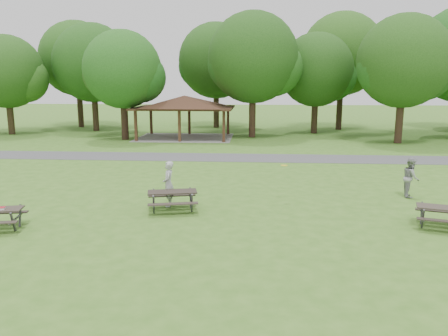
# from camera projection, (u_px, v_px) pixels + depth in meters

# --- Properties ---
(ground) EXTENTS (160.00, 160.00, 0.00)m
(ground) POSITION_uv_depth(u_px,v_px,m) (187.00, 226.00, 15.40)
(ground) COLOR #3E6E1F
(ground) RESTS_ON ground
(asphalt_path) EXTENTS (120.00, 3.20, 0.02)m
(asphalt_path) POSITION_uv_depth(u_px,v_px,m) (220.00, 157.00, 29.08)
(asphalt_path) COLOR #47474A
(asphalt_path) RESTS_ON ground
(pavilion) EXTENTS (8.60, 7.01, 3.76)m
(pavilion) POSITION_uv_depth(u_px,v_px,m) (184.00, 103.00, 38.55)
(pavilion) COLOR #372014
(pavilion) RESTS_ON ground
(tree_row_b) EXTENTS (7.14, 6.80, 9.28)m
(tree_row_b) POSITION_uv_depth(u_px,v_px,m) (7.00, 74.00, 40.76)
(tree_row_b) COLOR #312115
(tree_row_b) RESTS_ON ground
(tree_row_c) EXTENTS (8.19, 7.80, 10.67)m
(tree_row_c) POSITION_uv_depth(u_px,v_px,m) (94.00, 65.00, 43.50)
(tree_row_c) COLOR black
(tree_row_c) RESTS_ON ground
(tree_row_d) EXTENTS (6.93, 6.60, 9.27)m
(tree_row_d) POSITION_uv_depth(u_px,v_px,m) (124.00, 72.00, 36.94)
(tree_row_d) COLOR black
(tree_row_d) RESTS_ON ground
(tree_row_e) EXTENTS (8.40, 8.00, 11.02)m
(tree_row_e) POSITION_uv_depth(u_px,v_px,m) (254.00, 60.00, 38.38)
(tree_row_e) COLOR #331F16
(tree_row_e) RESTS_ON ground
(tree_row_f) EXTENTS (7.35, 7.00, 9.55)m
(tree_row_f) POSITION_uv_depth(u_px,v_px,m) (317.00, 72.00, 41.56)
(tree_row_f) COLOR black
(tree_row_f) RESTS_ON ground
(tree_row_g) EXTENTS (7.77, 7.40, 10.25)m
(tree_row_g) POSITION_uv_depth(u_px,v_px,m) (405.00, 64.00, 34.67)
(tree_row_g) COLOR #311E15
(tree_row_g) RESTS_ON ground
(tree_deep_a) EXTENTS (8.40, 8.00, 11.38)m
(tree_deep_a) POSITION_uv_depth(u_px,v_px,m) (78.00, 61.00, 47.03)
(tree_deep_a) COLOR black
(tree_deep_a) RESTS_ON ground
(tree_deep_b) EXTENTS (8.40, 8.00, 11.13)m
(tree_deep_b) POSITION_uv_depth(u_px,v_px,m) (217.00, 63.00, 46.47)
(tree_deep_b) COLOR black
(tree_deep_b) RESTS_ON ground
(tree_deep_c) EXTENTS (8.82, 8.40, 11.90)m
(tree_deep_c) POSITION_uv_depth(u_px,v_px,m) (343.00, 57.00, 44.44)
(tree_deep_c) COLOR black
(tree_deep_c) RESTS_ON ground
(picnic_table_middle) EXTENTS (2.18, 1.90, 0.82)m
(picnic_table_middle) POSITION_uv_depth(u_px,v_px,m) (172.00, 196.00, 17.06)
(picnic_table_middle) COLOR black
(picnic_table_middle) RESTS_ON ground
(picnic_table_far) EXTENTS (2.15, 1.91, 0.78)m
(picnic_table_far) POSITION_uv_depth(u_px,v_px,m) (445.00, 212.00, 15.03)
(picnic_table_far) COLOR #322B24
(picnic_table_far) RESTS_ON ground
(frisbee_in_flight) EXTENTS (0.34, 0.34, 0.02)m
(frisbee_in_flight) POSITION_uv_depth(u_px,v_px,m) (284.00, 165.00, 18.19)
(frisbee_in_flight) COLOR gold
(frisbee_in_flight) RESTS_ON ground
(frisbee_thrower) EXTENTS (0.53, 0.73, 1.85)m
(frisbee_thrower) POSITION_uv_depth(u_px,v_px,m) (169.00, 184.00, 17.66)
(frisbee_thrower) COLOR #ACACAF
(frisbee_thrower) RESTS_ON ground
(frisbee_catcher) EXTENTS (0.80, 0.95, 1.73)m
(frisbee_catcher) POSITION_uv_depth(u_px,v_px,m) (411.00, 178.00, 19.10)
(frisbee_catcher) COLOR gray
(frisbee_catcher) RESTS_ON ground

